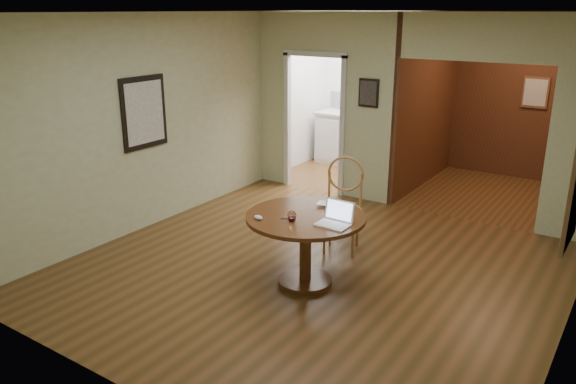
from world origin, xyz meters
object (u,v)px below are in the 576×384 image
Objects in this scene: dining_table at (306,233)px; open_laptop at (336,218)px; chair at (343,199)px; closed_laptop at (333,207)px.

open_laptop is at bearing -5.75° from dining_table.
chair is 1.19m from open_laptop.
closed_laptop is at bearing -88.46° from chair.
chair is 3.48× the size of open_laptop.
dining_table is 1.09× the size of chair.
closed_laptop is (0.12, 0.33, 0.21)m from dining_table.
chair reaches higher than closed_laptop.
closed_laptop reaches higher than dining_table.
dining_table is 0.45m from open_laptop.
closed_laptop is at bearing 124.96° from open_laptop.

